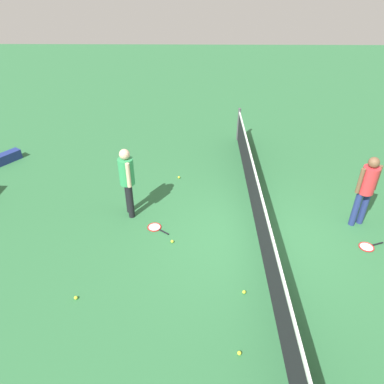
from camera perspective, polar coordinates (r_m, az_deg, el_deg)
ground_plane at (r=8.16m, az=10.31°, el=-6.96°), size 40.00×40.00×0.00m
court_net at (r=7.85m, az=10.67°, el=-4.16°), size 10.09×0.09×1.07m
player_near_side at (r=8.26m, az=-10.11°, el=2.26°), size 0.52×0.44×1.70m
player_far_side at (r=8.68m, az=25.59°, el=0.83°), size 0.43×0.52×1.70m
tennis_racket_near_player at (r=8.31m, az=-5.75°, el=-5.54°), size 0.49×0.57×0.03m
tennis_racket_far_player at (r=8.61m, az=25.70°, el=-7.68°), size 0.40×0.61×0.03m
tennis_ball_near_player at (r=7.88m, az=-3.11°, el=-7.71°), size 0.07×0.07×0.07m
tennis_ball_by_net at (r=6.95m, az=8.13°, el=-15.18°), size 0.07×0.07×0.07m
tennis_ball_midcourt at (r=7.11m, az=-17.67°, el=-15.45°), size 0.07×0.07×0.07m
tennis_ball_baseline at (r=6.19m, az=7.39°, el=-23.65°), size 0.07×0.07×0.07m
tennis_ball_stray_left at (r=10.04m, az=-2.05°, el=2.30°), size 0.07×0.07×0.07m
equipment_bag at (r=12.11m, az=-27.07°, el=4.76°), size 0.81×0.70×0.28m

